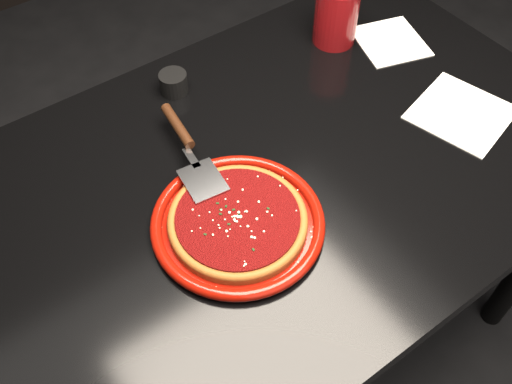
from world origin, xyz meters
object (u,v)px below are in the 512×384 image
at_px(table, 281,262).
at_px(ramekin, 174,83).
at_px(pizza_server, 190,150).
at_px(cup, 336,15).
at_px(plate, 238,223).

relative_size(table, ramekin, 20.74).
xyz_separation_m(table, pizza_server, (-0.15, 0.10, 0.41)).
bearing_deg(cup, table, -143.50).
bearing_deg(ramekin, pizza_server, -111.73).
bearing_deg(cup, ramekin, 170.70).
bearing_deg(pizza_server, ramekin, 75.21).
bearing_deg(table, plate, -156.43).
relative_size(plate, cup, 2.24).
distance_m(plate, pizza_server, 0.17).
distance_m(table, pizza_server, 0.45).
relative_size(pizza_server, cup, 2.13).
bearing_deg(table, cup, 36.50).
bearing_deg(plate, ramekin, 76.27).
height_order(pizza_server, ramekin, pizza_server).
xyz_separation_m(plate, pizza_server, (0.01, 0.17, 0.03)).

